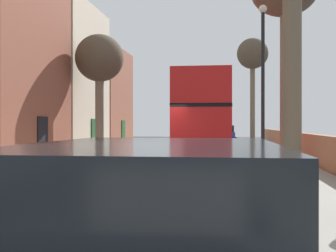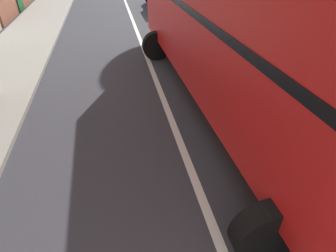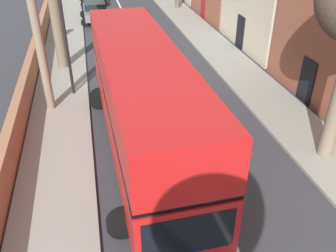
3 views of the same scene
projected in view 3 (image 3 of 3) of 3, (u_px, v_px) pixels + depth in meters
ground_plane at (155, 80)px, 19.37m from camera, size 84.00×84.00×0.00m
road_centre_line at (155, 80)px, 19.36m from camera, size 0.16×54.00×0.01m
sidewalk_left at (240, 71)px, 20.26m from camera, size 2.60×60.00×0.12m
sidewalk_right at (62, 88)px, 18.41m from camera, size 2.60×60.00×0.12m
boundary_wall_right at (28, 80)px, 17.82m from camera, size 0.36×54.00×1.29m
double_decker_bus at (141, 97)px, 12.42m from camera, size 3.76×11.55×4.06m
parked_car_grey_right_0 at (95, 10)px, 29.10m from camera, size 2.53×4.34×1.55m
lamppost_right at (62, 18)px, 15.85m from camera, size 0.32×0.32×6.31m
litter_bin_right at (58, 29)px, 25.22m from camera, size 0.55×0.55×1.16m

